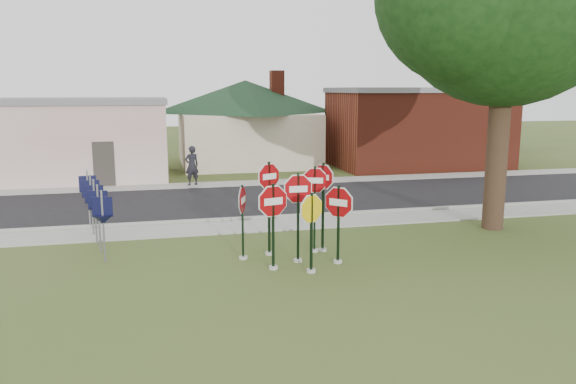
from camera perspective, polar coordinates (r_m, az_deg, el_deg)
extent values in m
plane|color=#3A4E1D|center=(14.22, 1.84, -8.72)|extent=(120.00, 120.00, 0.00)
cube|color=gray|center=(19.36, -2.40, -3.43)|extent=(60.00, 1.60, 0.06)
cube|color=black|center=(23.69, -4.46, -0.91)|extent=(60.00, 7.00, 0.04)
cube|color=gray|center=(27.87, -5.82, 0.80)|extent=(60.00, 1.60, 0.06)
cube|color=gray|center=(20.30, -2.93, -2.66)|extent=(60.00, 0.20, 0.14)
cylinder|color=#A6A39B|center=(15.48, 1.01, -6.95)|extent=(0.24, 0.24, 0.08)
cube|color=black|center=(15.17, 1.03, -2.65)|extent=(0.06, 0.05, 2.46)
cylinder|color=white|center=(15.01, 1.04, 0.32)|extent=(1.09, 0.02, 1.09)
cylinder|color=maroon|center=(15.01, 1.04, 0.32)|extent=(1.01, 0.03, 1.01)
cube|color=white|center=(15.01, 1.04, 0.32)|extent=(0.50, 0.01, 0.17)
cylinder|color=#A6A39B|center=(14.63, 2.36, -8.00)|extent=(0.24, 0.24, 0.08)
cube|color=black|center=(14.34, 2.39, -4.18)|extent=(0.08, 0.07, 2.09)
cylinder|color=white|center=(14.20, 2.40, -1.72)|extent=(0.92, 0.49, 1.03)
cylinder|color=gold|center=(14.20, 2.40, -1.72)|extent=(0.86, 0.46, 0.96)
cylinder|color=#A6A39B|center=(14.88, -1.50, -7.68)|extent=(0.24, 0.24, 0.08)
cube|color=black|center=(14.57, -1.52, -3.57)|extent=(0.07, 0.06, 2.28)
cylinder|color=white|center=(14.42, -1.54, -0.95)|extent=(1.11, 0.33, 1.15)
cylinder|color=maroon|center=(14.42, -1.54, -0.95)|extent=(1.03, 0.31, 1.07)
cube|color=white|center=(14.42, -1.54, -0.95)|extent=(0.51, 0.16, 0.18)
cylinder|color=#A6A39B|center=(15.44, 5.08, -7.04)|extent=(0.24, 0.24, 0.08)
cube|color=black|center=(15.16, 5.14, -3.32)|extent=(0.08, 0.08, 2.14)
cylinder|color=white|center=(15.03, 5.18, -1.05)|extent=(0.81, 0.85, 1.16)
cylinder|color=maroon|center=(15.03, 5.18, -1.05)|extent=(0.75, 0.79, 1.07)
cube|color=white|center=(15.03, 5.18, -1.05)|extent=(0.38, 0.39, 0.18)
cylinder|color=#A6A39B|center=(16.42, 2.69, -5.94)|extent=(0.24, 0.24, 0.08)
cube|color=black|center=(16.12, 2.72, -1.79)|extent=(0.07, 0.07, 2.51)
cylinder|color=white|center=(15.96, 2.75, 1.19)|extent=(0.96, 0.35, 1.01)
cylinder|color=maroon|center=(15.96, 2.75, 1.19)|extent=(0.89, 0.33, 0.94)
cube|color=white|center=(15.96, 2.75, 1.19)|extent=(0.44, 0.16, 0.16)
cylinder|color=#A6A39B|center=(16.12, -1.90, -6.25)|extent=(0.24, 0.24, 0.08)
cube|color=black|center=(15.79, -1.93, -1.73)|extent=(0.08, 0.07, 2.68)
cylinder|color=white|center=(15.62, -1.95, 1.60)|extent=(0.91, 0.48, 1.02)
cylinder|color=maroon|center=(15.62, -1.95, 1.60)|extent=(0.84, 0.45, 0.94)
cube|color=white|center=(15.62, -1.95, 1.60)|extent=(0.42, 0.22, 0.16)
cylinder|color=#A6A39B|center=(16.49, 3.52, -5.87)|extent=(0.24, 0.24, 0.08)
cube|color=black|center=(16.19, 3.57, -1.59)|extent=(0.07, 0.08, 2.60)
cylinder|color=white|center=(16.02, 3.61, 1.55)|extent=(0.55, 0.85, 1.00)
cylinder|color=maroon|center=(16.02, 3.61, 1.55)|extent=(0.51, 0.79, 0.93)
cube|color=white|center=(16.02, 3.61, 1.55)|extent=(0.26, 0.39, 0.16)
cylinder|color=#A6A39B|center=(15.76, -4.58, -6.66)|extent=(0.24, 0.24, 0.08)
cube|color=black|center=(15.49, -4.63, -3.10)|extent=(0.07, 0.07, 2.10)
cylinder|color=white|center=(15.36, -4.66, -0.81)|extent=(0.39, 0.97, 1.03)
cylinder|color=maroon|center=(15.36, -4.66, -0.81)|extent=(0.36, 0.90, 0.96)
cube|color=white|center=(15.36, -4.66, -0.81)|extent=(0.18, 0.45, 0.16)
cube|color=#59595E|center=(15.96, -18.25, -3.38)|extent=(0.05, 0.05, 2.00)
cube|color=black|center=(15.84, -18.36, -1.44)|extent=(0.55, 0.13, 0.55)
cone|color=black|center=(15.91, -18.29, -2.68)|extent=(0.65, 0.65, 0.25)
cube|color=#59595E|center=(16.95, -18.64, -2.61)|extent=(0.05, 0.05, 2.00)
cube|color=black|center=(16.84, -18.75, -0.79)|extent=(0.55, 0.09, 0.55)
cone|color=black|center=(16.91, -18.68, -1.95)|extent=(0.62, 0.62, 0.25)
cube|color=#59595E|center=(17.94, -19.00, -1.93)|extent=(0.05, 0.05, 2.00)
cube|color=black|center=(17.84, -19.10, -0.20)|extent=(0.55, 0.05, 0.55)
cone|color=black|center=(17.90, -19.03, -1.31)|extent=(0.58, 0.58, 0.25)
cube|color=#59595E|center=(18.94, -19.31, -1.32)|extent=(0.05, 0.05, 2.00)
cube|color=black|center=(18.84, -19.41, 0.32)|extent=(0.55, 0.05, 0.55)
cone|color=black|center=(18.90, -19.35, -0.73)|extent=(0.58, 0.58, 0.25)
cube|color=#59595E|center=(19.93, -19.59, -0.77)|extent=(0.05, 0.05, 2.00)
cube|color=black|center=(19.84, -19.69, 0.79)|extent=(0.55, 0.09, 0.55)
cone|color=black|center=(19.90, -19.63, -0.21)|extent=(0.62, 0.62, 0.25)
cube|color=silver|center=(31.56, -23.29, 4.74)|extent=(12.00, 6.00, 4.00)
cube|color=slate|center=(31.45, -23.56, 8.45)|extent=(12.20, 6.20, 0.30)
cube|color=#332D28|center=(28.32, -18.19, 2.67)|extent=(1.00, 0.10, 2.20)
cube|color=beige|center=(35.53, -4.29, 5.45)|extent=(8.00, 8.00, 3.20)
pyramid|color=black|center=(35.40, -4.37, 11.26)|extent=(11.60, 11.60, 2.00)
cube|color=maroon|center=(35.76, -1.14, 10.96)|extent=(0.80, 0.80, 1.60)
cube|color=maroon|center=(35.16, 13.05, 6.22)|extent=(10.00, 6.00, 4.50)
cube|color=slate|center=(35.08, 13.21, 10.05)|extent=(10.20, 6.20, 0.30)
cube|color=white|center=(31.62, 12.17, 6.45)|extent=(2.00, 0.08, 0.90)
cylinder|color=black|center=(19.87, 20.56, 5.20)|extent=(0.70, 0.70, 6.16)
cylinder|color=black|center=(46.65, 20.07, 6.52)|extent=(0.50, 0.50, 4.00)
sphere|color=black|center=(46.58, 20.35, 10.94)|extent=(5.60, 5.60, 5.60)
imported|color=black|center=(27.55, -9.74, 2.66)|extent=(0.81, 0.66, 1.91)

